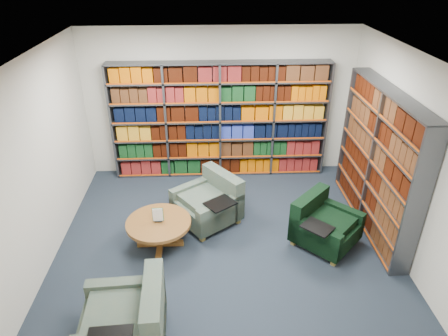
{
  "coord_description": "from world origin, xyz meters",
  "views": [
    {
      "loc": [
        -0.23,
        -4.65,
        3.93
      ],
      "look_at": [
        0.0,
        0.6,
        1.05
      ],
      "focal_mm": 32.0,
      "sensor_mm": 36.0,
      "label": 1
    }
  ],
  "objects_px": {
    "chair_teal_left": "(211,203)",
    "chair_teal_front": "(131,322)",
    "chair_green_right": "(322,225)",
    "coffee_table": "(159,226)"
  },
  "relations": [
    {
      "from": "chair_teal_left",
      "to": "chair_teal_front",
      "type": "distance_m",
      "value": 2.51
    },
    {
      "from": "chair_green_right",
      "to": "chair_teal_front",
      "type": "bearing_deg",
      "value": -146.52
    },
    {
      "from": "coffee_table",
      "to": "chair_teal_front",
      "type": "bearing_deg",
      "value": -94.7
    },
    {
      "from": "chair_teal_left",
      "to": "chair_green_right",
      "type": "height_order",
      "value": "chair_teal_left"
    },
    {
      "from": "chair_green_right",
      "to": "coffee_table",
      "type": "xyz_separation_m",
      "value": [
        -2.43,
        -0.0,
        0.06
      ]
    },
    {
      "from": "chair_teal_left",
      "to": "chair_teal_front",
      "type": "bearing_deg",
      "value": -111.32
    },
    {
      "from": "chair_teal_left",
      "to": "chair_teal_front",
      "type": "height_order",
      "value": "chair_teal_front"
    },
    {
      "from": "chair_green_right",
      "to": "chair_teal_left",
      "type": "bearing_deg",
      "value": 158.66
    },
    {
      "from": "chair_green_right",
      "to": "chair_teal_front",
      "type": "distance_m",
      "value": 3.08
    },
    {
      "from": "coffee_table",
      "to": "chair_teal_left",
      "type": "bearing_deg",
      "value": 39.83
    }
  ]
}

